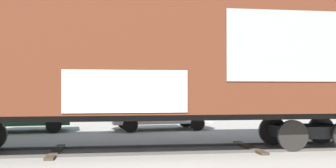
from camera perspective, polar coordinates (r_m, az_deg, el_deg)
ground_plane at (r=11.54m, az=-0.53°, el=-9.82°), size 260.00×260.00×0.00m
track at (r=11.43m, az=-10.91°, el=-9.69°), size 60.02×3.53×0.08m
freight_car at (r=11.36m, az=-4.07°, el=4.37°), size 16.24×3.14×4.92m
flagpole at (r=22.52m, az=-3.52°, el=8.37°), size 0.27×1.56×8.50m
hillside at (r=83.96m, az=-8.30°, el=2.11°), size 133.73×42.28×16.75m
parked_car_green at (r=17.68m, az=-21.18°, el=-3.99°), size 4.21×2.29×1.60m
parked_car_white at (r=17.43m, az=-1.46°, el=-4.02°), size 4.55×2.24×1.69m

